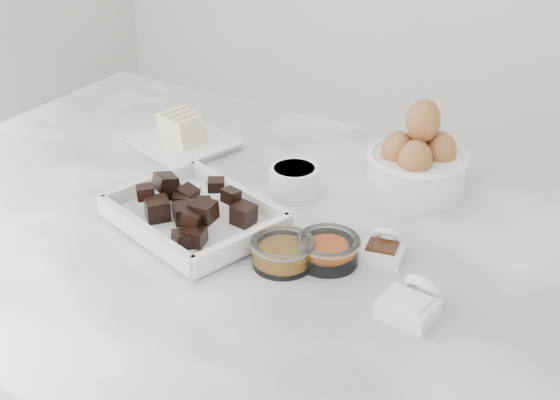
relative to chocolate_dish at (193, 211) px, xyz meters
The scene contains 9 objects.
marble_slab 0.10m from the chocolate_dish, 22.74° to the left, with size 1.20×0.80×0.04m, color white.
chocolate_dish is the anchor object (origin of this frame).
butter_plate 0.26m from the chocolate_dish, 130.90° to the left, with size 0.18×0.18×0.06m.
sugar_ramekin 0.17m from the chocolate_dish, 64.37° to the left, with size 0.08×0.08×0.05m.
egg_bowl 0.34m from the chocolate_dish, 49.65° to the left, with size 0.15×0.15×0.15m.
honey_bowl 0.16m from the chocolate_dish, ahead, with size 0.08×0.08×0.04m.
zest_bowl 0.20m from the chocolate_dish, ahead, with size 0.08×0.08×0.04m.
vanilla_spoon 0.27m from the chocolate_dish, 13.83° to the left, with size 0.06×0.07×0.04m.
salt_spoon 0.34m from the chocolate_dish, ahead, with size 0.07×0.08×0.05m.
Camera 1 is at (0.51, -0.77, 1.50)m, focal length 50.00 mm.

